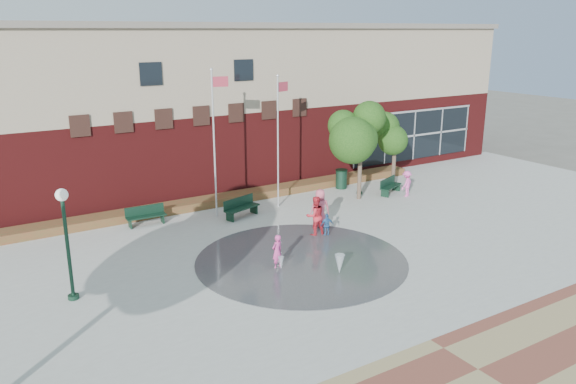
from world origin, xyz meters
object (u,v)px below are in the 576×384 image
flagpole_right (278,135)px  child_splash (277,252)px  bench_left (146,219)px  flagpole_left (215,137)px  trash_can (341,179)px

flagpole_right → child_splash: size_ratio=5.00×
bench_left → flagpole_right: bearing=-4.1°
flagpole_left → trash_can: 8.97m
flagpole_left → flagpole_right: 3.43m
trash_can → child_splash: (-8.88, -7.73, 0.10)m
flagpole_right → child_splash: 8.41m
flagpole_right → bench_left: bearing=156.0°
flagpole_left → bench_left: size_ratio=3.86×
flagpole_right → child_splash: bearing=-139.0°
flagpole_left → flagpole_right: size_ratio=1.06×
bench_left → child_splash: 7.92m
flagpole_left → flagpole_right: (3.42, -0.13, -0.22)m
flagpole_right → trash_can: size_ratio=5.96×
flagpole_left → child_splash: (-0.64, -6.81, -3.31)m
flagpole_right → trash_can: (4.83, 1.05, -3.19)m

